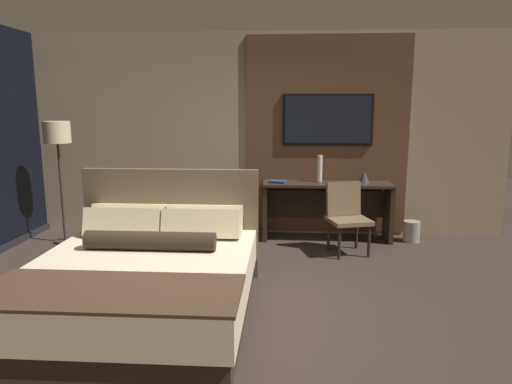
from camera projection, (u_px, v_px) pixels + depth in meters
name	position (u px, v px, depth m)	size (l,w,h in m)	color
ground_plane	(222.00, 308.00, 4.12)	(16.00, 16.00, 0.00)	#332823
wall_back_tv_panel	(256.00, 135.00, 6.40)	(7.20, 0.09, 2.80)	tan
bed	(146.00, 278.00, 3.97)	(1.85, 2.13, 1.16)	#33281E
desk	(327.00, 201.00, 6.23)	(1.73, 0.49, 0.79)	#2D2319
tv	(328.00, 120.00, 6.22)	(1.23, 0.04, 0.69)	black
desk_chair	(346.00, 212.00, 5.65)	(0.58, 0.58, 0.87)	brown
floor_lamp	(58.00, 142.00, 5.89)	(0.34, 0.34, 1.61)	#282623
vase_tall	(320.00, 168.00, 6.21)	(0.07, 0.07, 0.36)	silver
vase_short	(364.00, 177.00, 6.17)	(0.15, 0.15, 0.15)	#333338
book	(278.00, 182.00, 6.14)	(0.25, 0.20, 0.03)	navy
waste_bin	(411.00, 231.00, 6.15)	(0.22, 0.22, 0.28)	gray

